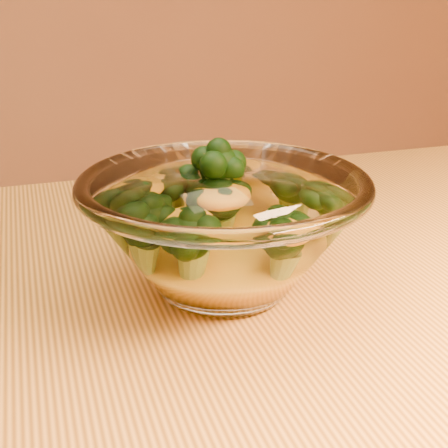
# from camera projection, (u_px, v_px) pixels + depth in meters

# --- Properties ---
(table) EXTENTS (1.20, 0.80, 0.75)m
(table) POSITION_uv_depth(u_px,v_px,m) (354.00, 424.00, 0.50)
(table) COLOR gold
(table) RESTS_ON ground
(glass_bowl) EXTENTS (0.22, 0.22, 0.10)m
(glass_bowl) POSITION_uv_depth(u_px,v_px,m) (224.00, 230.00, 0.48)
(glass_bowl) COLOR white
(glass_bowl) RESTS_ON table
(cheese_sauce) EXTENTS (0.12, 0.12, 0.03)m
(cheese_sauce) POSITION_uv_depth(u_px,v_px,m) (224.00, 254.00, 0.49)
(cheese_sauce) COLOR #FF9E15
(cheese_sauce) RESTS_ON glass_bowl
(broccoli_heap) EXTENTS (0.16, 0.15, 0.09)m
(broccoli_heap) POSITION_uv_depth(u_px,v_px,m) (211.00, 211.00, 0.48)
(broccoli_heap) COLOR black
(broccoli_heap) RESTS_ON cheese_sauce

